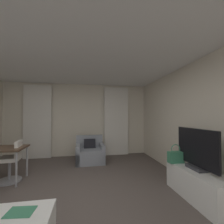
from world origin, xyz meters
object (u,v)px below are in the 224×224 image
object	(u,v)px
handbag_primary	(176,157)
armchair	(90,153)
desk_chair	(12,163)
tv_console	(199,185)
tv_flatscreen	(196,150)
magazine_open	(21,212)

from	to	relation	value
handbag_primary	armchair	bearing A→B (deg)	129.50
desk_chair	handbag_primary	size ratio (longest dim) A/B	2.39
tv_console	handbag_primary	world-z (taller)	handbag_primary
desk_chair	handbag_primary	xyz separation A→B (m)	(3.40, -0.91, 0.23)
tv_flatscreen	handbag_primary	size ratio (longest dim) A/B	2.61
armchair	handbag_primary	bearing A→B (deg)	-50.50
magazine_open	armchair	bearing A→B (deg)	74.44
magazine_open	tv_console	size ratio (longest dim) A/B	0.24
armchair	tv_console	distance (m)	3.04
magazine_open	tv_console	bearing A→B (deg)	11.32
desk_chair	magazine_open	world-z (taller)	desk_chair
armchair	tv_console	world-z (taller)	armchair
magazine_open	tv_flatscreen	size ratio (longest dim) A/B	0.31
tv_console	handbag_primary	size ratio (longest dim) A/B	3.36
desk_chair	tv_flatscreen	xyz separation A→B (m)	(3.54, -1.31, 0.45)
tv_flatscreen	tv_console	bearing A→B (deg)	-90.00
magazine_open	handbag_primary	world-z (taller)	handbag_primary
tv_flatscreen	handbag_primary	world-z (taller)	tv_flatscreen
magazine_open	handbag_primary	bearing A→B (deg)	21.34
armchair	tv_console	bearing A→B (deg)	-53.76
tv_console	desk_chair	bearing A→B (deg)	159.07
tv_console	tv_flatscreen	world-z (taller)	tv_flatscreen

